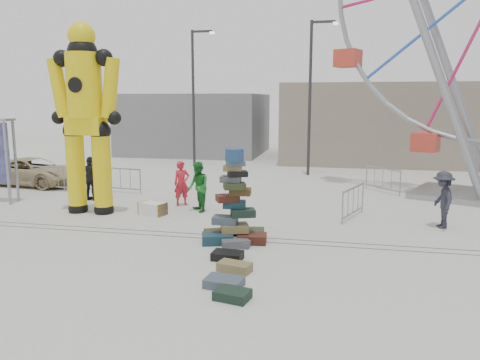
% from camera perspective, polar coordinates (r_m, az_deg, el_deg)
% --- Properties ---
extents(ground, '(90.00, 90.00, 0.00)m').
position_cam_1_polar(ground, '(13.48, -8.34, -7.59)').
color(ground, '#9E9E99').
rests_on(ground, ground).
extents(track_line_near, '(40.00, 0.04, 0.01)m').
position_cam_1_polar(track_line_near, '(14.02, -7.50, -6.87)').
color(track_line_near, '#47443F').
rests_on(track_line_near, ground).
extents(track_line_far, '(40.00, 0.04, 0.01)m').
position_cam_1_polar(track_line_far, '(14.39, -6.97, -6.43)').
color(track_line_far, '#47443F').
rests_on(track_line_far, ground).
extents(building_right, '(12.00, 8.00, 5.00)m').
position_cam_1_polar(building_right, '(32.20, 16.36, 6.70)').
color(building_right, gray).
rests_on(building_right, ground).
extents(building_left, '(10.00, 8.00, 4.40)m').
position_cam_1_polar(building_left, '(35.69, -5.35, 6.83)').
color(building_left, gray).
rests_on(building_left, ground).
extents(lamp_post_right, '(1.41, 0.25, 8.00)m').
position_cam_1_polar(lamp_post_right, '(25.11, 8.75, 10.76)').
color(lamp_post_right, '#2D2D30').
rests_on(lamp_post_right, ground).
extents(lamp_post_left, '(1.41, 0.25, 8.00)m').
position_cam_1_polar(lamp_post_left, '(28.35, -5.54, 10.70)').
color(lamp_post_left, '#2D2D30').
rests_on(lamp_post_left, ground).
extents(suitcase_tower, '(1.96, 1.71, 2.66)m').
position_cam_1_polar(suitcase_tower, '(13.32, -0.72, -4.37)').
color(suitcase_tower, '#173745').
rests_on(suitcase_tower, ground).
extents(crash_test_dummy, '(2.68, 1.19, 6.79)m').
position_cam_1_polar(crash_test_dummy, '(17.20, -18.29, 7.89)').
color(crash_test_dummy, black).
rests_on(crash_test_dummy, ground).
extents(steamer_trunk, '(1.03, 0.78, 0.43)m').
position_cam_1_polar(steamer_trunk, '(16.76, -10.60, -3.45)').
color(steamer_trunk, silver).
rests_on(steamer_trunk, ground).
extents(row_case_0, '(0.76, 0.54, 0.22)m').
position_cam_1_polar(row_case_0, '(13.62, -0.17, -6.82)').
color(row_case_0, '#2D371B').
rests_on(row_case_0, ground).
extents(row_case_1, '(0.66, 0.53, 0.18)m').
position_cam_1_polar(row_case_1, '(13.02, -0.11, -7.70)').
color(row_case_1, '#505157').
rests_on(row_case_1, ground).
extents(row_case_2, '(0.79, 0.55, 0.21)m').
position_cam_1_polar(row_case_2, '(11.98, -1.54, -9.21)').
color(row_case_2, black).
rests_on(row_case_2, ground).
extents(row_case_3, '(0.86, 0.60, 0.22)m').
position_cam_1_polar(row_case_3, '(11.19, -0.68, -10.56)').
color(row_case_3, olive).
rests_on(row_case_3, ground).
extents(row_case_4, '(0.87, 0.65, 0.20)m').
position_cam_1_polar(row_case_4, '(10.35, -1.96, -12.36)').
color(row_case_4, '#404D5C').
rests_on(row_case_4, ground).
extents(row_case_5, '(0.79, 0.64, 0.20)m').
position_cam_1_polar(row_case_5, '(9.76, -0.94, -13.79)').
color(row_case_5, black).
rests_on(row_case_5, ground).
extents(barricade_dummy_a, '(1.99, 0.41, 1.10)m').
position_cam_1_polar(barricade_dummy_a, '(22.53, -22.24, 0.23)').
color(barricade_dummy_a, gray).
rests_on(barricade_dummy_a, ground).
extents(barricade_dummy_b, '(1.99, 0.40, 1.10)m').
position_cam_1_polar(barricade_dummy_b, '(21.56, -18.66, 0.04)').
color(barricade_dummy_b, gray).
rests_on(barricade_dummy_b, ground).
extents(barricade_dummy_c, '(1.99, 0.39, 1.10)m').
position_cam_1_polar(barricade_dummy_c, '(21.01, -14.37, 0.01)').
color(barricade_dummy_c, gray).
rests_on(barricade_dummy_c, ground).
extents(barricade_wheel_front, '(0.81, 1.90, 1.10)m').
position_cam_1_polar(barricade_wheel_front, '(16.39, 13.62, -2.66)').
color(barricade_wheel_front, gray).
rests_on(barricade_wheel_front, ground).
extents(barricade_wheel_back, '(1.35, 1.60, 1.10)m').
position_cam_1_polar(barricade_wheel_back, '(21.32, 17.00, 0.03)').
color(barricade_wheel_back, gray).
rests_on(barricade_wheel_back, ground).
extents(pedestrian_red, '(0.74, 0.70, 1.71)m').
position_cam_1_polar(pedestrian_red, '(17.92, -7.12, -0.41)').
color(pedestrian_red, red).
rests_on(pedestrian_red, ground).
extents(pedestrian_green, '(1.08, 1.12, 1.82)m').
position_cam_1_polar(pedestrian_green, '(16.86, -5.13, -0.84)').
color(pedestrian_green, '#1A6B23').
rests_on(pedestrian_green, ground).
extents(pedestrian_black, '(1.07, 0.52, 1.77)m').
position_cam_1_polar(pedestrian_black, '(19.62, -17.70, 0.17)').
color(pedestrian_black, black).
rests_on(pedestrian_black, ground).
extents(pedestrian_grey, '(0.79, 1.23, 1.81)m').
position_cam_1_polar(pedestrian_grey, '(16.00, 23.48, -2.20)').
color(pedestrian_grey, '#22232E').
rests_on(pedestrian_grey, ground).
extents(parked_suv, '(4.84, 2.63, 1.29)m').
position_cam_1_polar(parked_suv, '(24.14, -23.88, 0.94)').
color(parked_suv, tan).
rests_on(parked_suv, ground).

